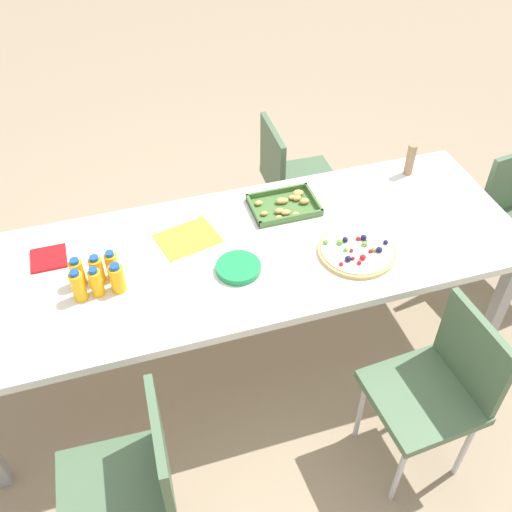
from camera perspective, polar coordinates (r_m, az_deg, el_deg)
The scene contains 17 objects.
ground_plane at distance 3.12m, azimuth -1.27°, elevation -9.40°, with size 12.00×12.00×0.00m, color gray.
party_table at distance 2.62m, azimuth -1.50°, elevation -0.41°, with size 2.53×0.87×0.73m.
chair_near_left at distance 2.25m, azimuth -11.82°, elevation -20.47°, with size 0.42×0.42×0.83m.
chair_near_right at distance 2.51m, azimuth 17.30°, elevation -11.76°, with size 0.43×0.43×0.83m.
chair_far_right at distance 3.41m, azimuth 3.43°, elevation 7.68°, with size 0.41×0.41×0.83m.
juice_bottle_0 at distance 2.43m, azimuth -16.83°, elevation -2.78°, with size 0.06×0.06×0.15m.
juice_bottle_1 at distance 2.44m, azimuth -15.20°, elevation -2.46°, with size 0.05×0.05×0.14m.
juice_bottle_2 at distance 2.43m, azimuth -13.27°, elevation -2.10°, with size 0.06×0.06×0.14m.
juice_bottle_3 at distance 2.50m, azimuth -16.87°, elevation -1.51°, with size 0.06×0.06×0.14m.
juice_bottle_4 at distance 2.49m, azimuth -15.14°, elevation -1.23°, with size 0.06×0.06×0.13m.
juice_bottle_5 at distance 2.49m, azimuth -13.72°, elevation -0.89°, with size 0.05×0.05×0.14m.
fruit_pizza at distance 2.60m, azimuth 9.70°, elevation 0.53°, with size 0.34×0.34×0.05m.
snack_tray at distance 2.80m, azimuth 2.82°, elevation 4.93°, with size 0.31×0.23×0.04m.
plate_stack at distance 2.48m, azimuth -1.71°, elevation -1.14°, with size 0.19×0.19×0.03m.
napkin_stack at distance 2.69m, azimuth -19.41°, elevation -0.22°, with size 0.15×0.15×0.01m, color red.
cardboard_tube at distance 3.08m, azimuth 14.69°, elevation 9.01°, with size 0.04×0.04×0.17m, color #9E7A56.
paper_folder at distance 2.65m, azimuth -6.61°, elevation 1.72°, with size 0.26×0.20×0.01m, color yellow.
Camera 1 is at (-0.49, -1.82, 2.49)m, focal length 41.38 mm.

